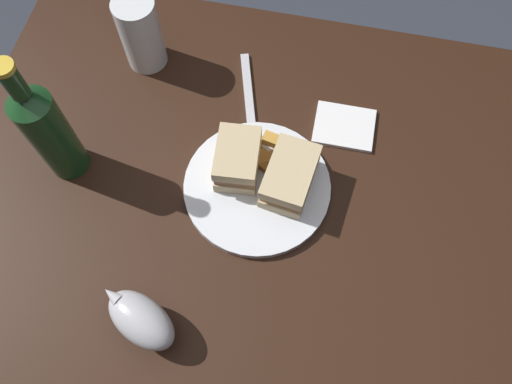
{
  "coord_description": "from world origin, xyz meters",
  "views": [
    {
      "loc": [
        0.07,
        -0.33,
        1.56
      ],
      "look_at": [
        0.0,
        0.02,
        0.78
      ],
      "focal_mm": 35.82,
      "sensor_mm": 36.0,
      "label": 1
    }
  ],
  "objects_px": {
    "napkin": "(344,126)",
    "fork": "(248,93)",
    "cider_bottle": "(47,130)",
    "plate": "(260,187)",
    "sandwich_half_left": "(290,176)",
    "sandwich_half_right": "(238,159)",
    "pint_glass": "(142,37)",
    "gravy_boat": "(141,319)"
  },
  "relations": [
    {
      "from": "pint_glass",
      "to": "gravy_boat",
      "type": "relative_size",
      "value": 1.07
    },
    {
      "from": "sandwich_half_left",
      "to": "cider_bottle",
      "type": "distance_m",
      "value": 0.4
    },
    {
      "from": "cider_bottle",
      "to": "fork",
      "type": "relative_size",
      "value": 1.53
    },
    {
      "from": "sandwich_half_right",
      "to": "pint_glass",
      "type": "bearing_deg",
      "value": 138.03
    },
    {
      "from": "sandwich_half_left",
      "to": "fork",
      "type": "xyz_separation_m",
      "value": [
        -0.11,
        0.18,
        -0.04
      ]
    },
    {
      "from": "sandwich_half_right",
      "to": "cider_bottle",
      "type": "distance_m",
      "value": 0.31
    },
    {
      "from": "gravy_boat",
      "to": "pint_glass",
      "type": "bearing_deg",
      "value": 106.48
    },
    {
      "from": "fork",
      "to": "gravy_boat",
      "type": "bearing_deg",
      "value": 155.05
    },
    {
      "from": "sandwich_half_right",
      "to": "sandwich_half_left",
      "type": "bearing_deg",
      "value": -7.3
    },
    {
      "from": "sandwich_half_left",
      "to": "sandwich_half_right",
      "type": "height_order",
      "value": "sandwich_half_right"
    },
    {
      "from": "plate",
      "to": "sandwich_half_left",
      "type": "distance_m",
      "value": 0.06
    },
    {
      "from": "pint_glass",
      "to": "cider_bottle",
      "type": "bearing_deg",
      "value": -105.26
    },
    {
      "from": "plate",
      "to": "sandwich_half_right",
      "type": "relative_size",
      "value": 2.4
    },
    {
      "from": "sandwich_half_right",
      "to": "fork",
      "type": "relative_size",
      "value": 0.59
    },
    {
      "from": "plate",
      "to": "pint_glass",
      "type": "relative_size",
      "value": 1.74
    },
    {
      "from": "plate",
      "to": "sandwich_half_left",
      "type": "relative_size",
      "value": 2.03
    },
    {
      "from": "pint_glass",
      "to": "cider_bottle",
      "type": "height_order",
      "value": "cider_bottle"
    },
    {
      "from": "sandwich_half_right",
      "to": "gravy_boat",
      "type": "bearing_deg",
      "value": -105.91
    },
    {
      "from": "pint_glass",
      "to": "cider_bottle",
      "type": "distance_m",
      "value": 0.27
    },
    {
      "from": "gravy_boat",
      "to": "cider_bottle",
      "type": "relative_size",
      "value": 0.5
    },
    {
      "from": "plate",
      "to": "sandwich_half_right",
      "type": "height_order",
      "value": "sandwich_half_right"
    },
    {
      "from": "napkin",
      "to": "gravy_boat",
      "type": "bearing_deg",
      "value": -121.17
    },
    {
      "from": "gravy_boat",
      "to": "sandwich_half_right",
      "type": "bearing_deg",
      "value": 74.09
    },
    {
      "from": "pint_glass",
      "to": "fork",
      "type": "xyz_separation_m",
      "value": [
        0.21,
        -0.04,
        -0.06
      ]
    },
    {
      "from": "plate",
      "to": "cider_bottle",
      "type": "xyz_separation_m",
      "value": [
        -0.34,
        -0.02,
        0.11
      ]
    },
    {
      "from": "cider_bottle",
      "to": "fork",
      "type": "height_order",
      "value": "cider_bottle"
    },
    {
      "from": "sandwich_half_left",
      "to": "plate",
      "type": "bearing_deg",
      "value": -164.15
    },
    {
      "from": "sandwich_half_right",
      "to": "napkin",
      "type": "xyz_separation_m",
      "value": [
        0.17,
        0.13,
        -0.04
      ]
    },
    {
      "from": "sandwich_half_right",
      "to": "fork",
      "type": "xyz_separation_m",
      "value": [
        -0.02,
        0.17,
        -0.04
      ]
    },
    {
      "from": "sandwich_half_right",
      "to": "fork",
      "type": "distance_m",
      "value": 0.17
    },
    {
      "from": "sandwich_half_left",
      "to": "pint_glass",
      "type": "bearing_deg",
      "value": 145.87
    },
    {
      "from": "napkin",
      "to": "fork",
      "type": "xyz_separation_m",
      "value": [
        -0.19,
        0.04,
        -0.0
      ]
    },
    {
      "from": "cider_bottle",
      "to": "pint_glass",
      "type": "bearing_deg",
      "value": 74.74
    },
    {
      "from": "cider_bottle",
      "to": "napkin",
      "type": "distance_m",
      "value": 0.51
    },
    {
      "from": "gravy_boat",
      "to": "napkin",
      "type": "height_order",
      "value": "gravy_boat"
    },
    {
      "from": "sandwich_half_right",
      "to": "pint_glass",
      "type": "xyz_separation_m",
      "value": [
        -0.23,
        0.21,
        0.02
      ]
    },
    {
      "from": "plate",
      "to": "sandwich_half_right",
      "type": "bearing_deg",
      "value": 149.55
    },
    {
      "from": "cider_bottle",
      "to": "plate",
      "type": "bearing_deg",
      "value": 3.17
    },
    {
      "from": "cider_bottle",
      "to": "napkin",
      "type": "xyz_separation_m",
      "value": [
        0.47,
        0.17,
        -0.11
      ]
    },
    {
      "from": "sandwich_half_right",
      "to": "pint_glass",
      "type": "height_order",
      "value": "pint_glass"
    },
    {
      "from": "plate",
      "to": "gravy_boat",
      "type": "xyz_separation_m",
      "value": [
        -0.13,
        -0.27,
        0.04
      ]
    },
    {
      "from": "napkin",
      "to": "fork",
      "type": "bearing_deg",
      "value": 168.87
    }
  ]
}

